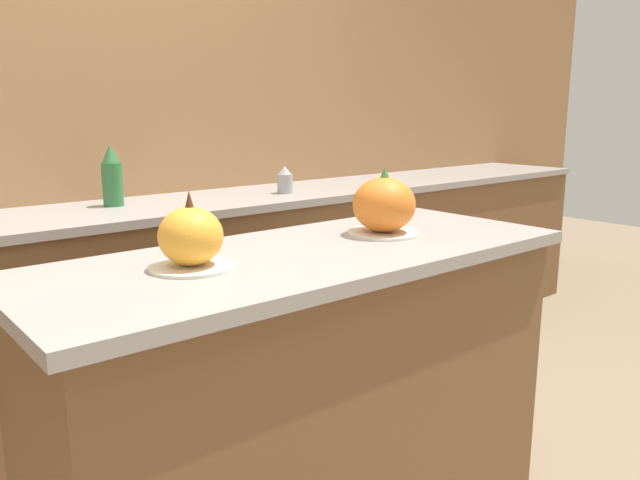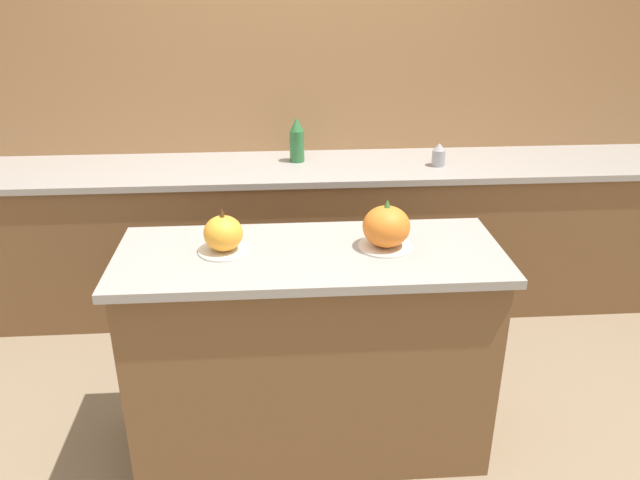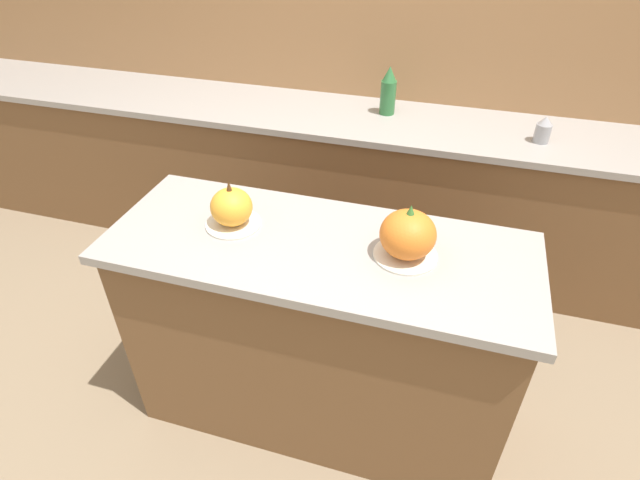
{
  "view_description": "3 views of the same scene",
  "coord_description": "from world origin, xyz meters",
  "px_view_note": "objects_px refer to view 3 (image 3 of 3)",
  "views": [
    {
      "loc": [
        -0.99,
        -1.23,
        1.29
      ],
      "look_at": [
        0.01,
        -0.03,
        0.95
      ],
      "focal_mm": 35.0,
      "sensor_mm": 36.0,
      "label": 1
    },
    {
      "loc": [
        -0.11,
        -2.15,
        1.94
      ],
      "look_at": [
        0.04,
        0.02,
        0.96
      ],
      "focal_mm": 35.0,
      "sensor_mm": 36.0,
      "label": 2
    },
    {
      "loc": [
        0.39,
        -1.3,
        1.94
      ],
      "look_at": [
        0.01,
        -0.02,
        0.95
      ],
      "focal_mm": 28.0,
      "sensor_mm": 36.0,
      "label": 3
    }
  ],
  "objects_px": {
    "pumpkin_cake_left": "(232,208)",
    "bottle_short": "(543,130)",
    "bottle_tall": "(389,92)",
    "pumpkin_cake_right": "(408,236)"
  },
  "relations": [
    {
      "from": "pumpkin_cake_left",
      "to": "bottle_short",
      "type": "relative_size",
      "value": 1.54
    },
    {
      "from": "pumpkin_cake_left",
      "to": "bottle_tall",
      "type": "relative_size",
      "value": 0.78
    },
    {
      "from": "pumpkin_cake_right",
      "to": "bottle_short",
      "type": "bearing_deg",
      "value": 66.72
    },
    {
      "from": "bottle_tall",
      "to": "bottle_short",
      "type": "bearing_deg",
      "value": -10.22
    },
    {
      "from": "pumpkin_cake_left",
      "to": "bottle_tall",
      "type": "bearing_deg",
      "value": 75.55
    },
    {
      "from": "pumpkin_cake_right",
      "to": "bottle_short",
      "type": "height_order",
      "value": "pumpkin_cake_right"
    },
    {
      "from": "pumpkin_cake_right",
      "to": "bottle_short",
      "type": "xyz_separation_m",
      "value": [
        0.49,
        1.14,
        -0.06
      ]
    },
    {
      "from": "bottle_short",
      "to": "pumpkin_cake_left",
      "type": "bearing_deg",
      "value": -134.35
    },
    {
      "from": "pumpkin_cake_right",
      "to": "pumpkin_cake_left",
      "type": "bearing_deg",
      "value": 179.45
    },
    {
      "from": "pumpkin_cake_right",
      "to": "bottle_short",
      "type": "distance_m",
      "value": 1.25
    }
  ]
}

